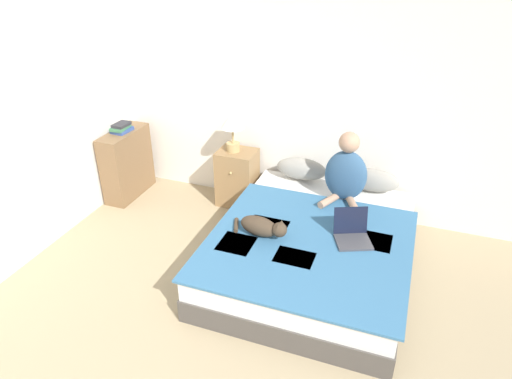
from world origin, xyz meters
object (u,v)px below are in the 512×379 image
nightstand (237,177)px  book_stack_top (121,128)px  person_sitting (346,172)px  cat_tabby (262,227)px  bookshelf (127,164)px  pillow_far (372,180)px  pillow_near (301,169)px  laptop_open (352,234)px  bed (313,249)px  table_lamp (233,125)px

nightstand → book_stack_top: bearing=-169.1°
person_sitting → cat_tabby: size_ratio=1.29×
nightstand → bookshelf: (-1.26, -0.24, 0.07)m
pillow_far → pillow_near: bearing=180.0°
pillow_far → laptop_open: bearing=-92.1°
laptop_open → bed: bearing=152.4°
pillow_near → cat_tabby: size_ratio=0.99×
pillow_far → book_stack_top: (-2.72, -0.29, 0.30)m
pillow_near → bed: bearing=-68.1°
bed → cat_tabby: size_ratio=3.84×
laptop_open → bookshelf: bookshelf is taller
cat_tabby → bed: bearing=39.5°
pillow_near → nightstand: (-0.71, -0.05, -0.21)m
pillow_near → person_sitting: (0.50, -0.27, 0.17)m
pillow_far → person_sitting: size_ratio=0.76×
pillow_far → laptop_open: size_ratio=1.38×
pillow_near → book_stack_top: bearing=-171.5°
table_lamp → bookshelf: 1.36m
bed → pillow_far: (0.37, 0.91, 0.32)m
pillow_near → bookshelf: 2.00m
cat_tabby → pillow_near: bearing=98.1°
bed → person_sitting: 0.82m
table_lamp → bed: bearing=-37.4°
book_stack_top → bookshelf: bearing=32.4°
person_sitting → pillow_near: bearing=151.8°
pillow_near → nightstand: size_ratio=0.84×
cat_tabby → laptop_open: laptop_open is taller
table_lamp → person_sitting: bearing=-9.7°
pillow_far → person_sitting: 0.39m
bed → pillow_far: 1.03m
bed → bookshelf: bearing=165.2°
bookshelf → nightstand: bearing=10.9°
bed → person_sitting: person_sitting is taller
pillow_far → person_sitting: (-0.23, -0.27, 0.17)m
table_lamp → cat_tabby: bearing=-56.5°
pillow_near → cat_tabby: bearing=-91.7°
laptop_open → nightstand: bearing=124.3°
book_stack_top → person_sitting: bearing=0.6°
table_lamp → pillow_far: bearing=2.1°
nightstand → table_lamp: bearing=-171.8°
bookshelf → book_stack_top: book_stack_top is taller
pillow_near → pillow_far: same height
pillow_far → nightstand: size_ratio=0.84×
nightstand → laptop_open: bearing=-32.0°
cat_tabby → book_stack_top: size_ratio=2.20×
bookshelf → person_sitting: bearing=0.5°
table_lamp → laptop_open: bearing=-31.2°
pillow_near → pillow_far: bearing=0.0°
bed → book_stack_top: bearing=165.3°
bed → nightstand: 1.39m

